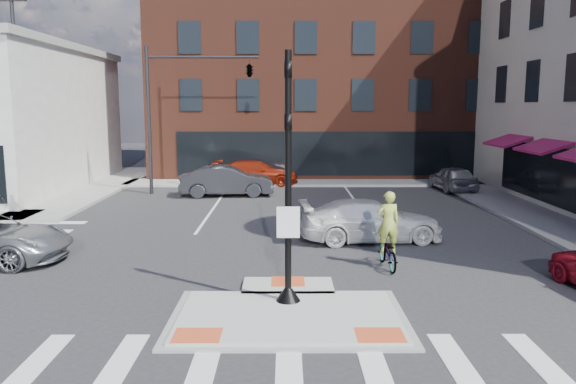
{
  "coord_description": "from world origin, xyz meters",
  "views": [
    {
      "loc": [
        -0.06,
        -12.75,
        4.84
      ],
      "look_at": [
        0.02,
        5.63,
        2.0
      ],
      "focal_mm": 35.0,
      "sensor_mm": 36.0,
      "label": 1
    }
  ],
  "objects_px": {
    "white_pickup": "(371,221)",
    "bg_car_red": "(256,173)",
    "cyclist": "(387,242)",
    "bg_car_silver": "(453,178)",
    "bg_car_dark": "(227,181)"
  },
  "relations": [
    {
      "from": "bg_car_silver",
      "to": "cyclist",
      "type": "distance_m",
      "value": 16.69
    },
    {
      "from": "white_pickup",
      "to": "bg_car_red",
      "type": "height_order",
      "value": "bg_car_red"
    },
    {
      "from": "bg_car_dark",
      "to": "bg_car_red",
      "type": "relative_size",
      "value": 0.97
    },
    {
      "from": "bg_car_silver",
      "to": "cyclist",
      "type": "height_order",
      "value": "cyclist"
    },
    {
      "from": "bg_car_silver",
      "to": "white_pickup",
      "type": "bearing_deg",
      "value": 57.18
    },
    {
      "from": "white_pickup",
      "to": "bg_car_dark",
      "type": "height_order",
      "value": "bg_car_dark"
    },
    {
      "from": "bg_car_red",
      "to": "cyclist",
      "type": "distance_m",
      "value": 18.52
    },
    {
      "from": "bg_car_silver",
      "to": "bg_car_red",
      "type": "relative_size",
      "value": 0.82
    },
    {
      "from": "white_pickup",
      "to": "cyclist",
      "type": "height_order",
      "value": "cyclist"
    },
    {
      "from": "bg_car_dark",
      "to": "bg_car_silver",
      "type": "xyz_separation_m",
      "value": [
        12.75,
        1.82,
        -0.1
      ]
    },
    {
      "from": "bg_car_silver",
      "to": "bg_car_red",
      "type": "bearing_deg",
      "value": -16.77
    },
    {
      "from": "bg_car_red",
      "to": "cyclist",
      "type": "height_order",
      "value": "cyclist"
    },
    {
      "from": "bg_car_dark",
      "to": "cyclist",
      "type": "distance_m",
      "value": 14.92
    },
    {
      "from": "cyclist",
      "to": "bg_car_red",
      "type": "bearing_deg",
      "value": -78.96
    },
    {
      "from": "bg_car_red",
      "to": "white_pickup",
      "type": "bearing_deg",
      "value": -157.71
    }
  ]
}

